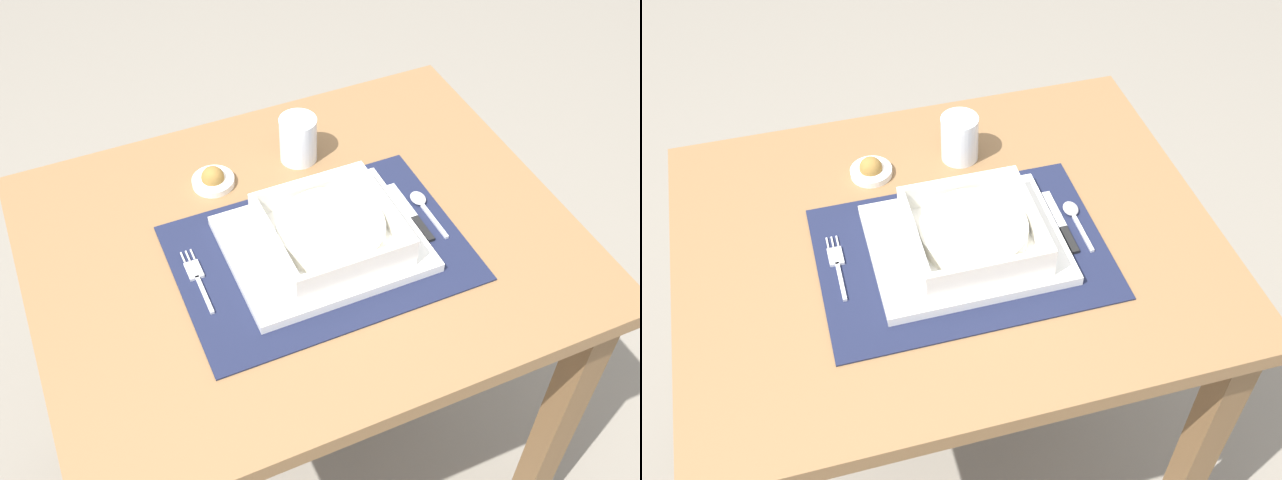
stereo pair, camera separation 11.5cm
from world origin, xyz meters
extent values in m
plane|color=gray|center=(0.00, 0.00, 0.00)|extent=(6.00, 6.00, 0.00)
cube|color=brown|center=(0.00, 0.00, 0.71)|extent=(0.84, 0.67, 0.03)
cube|color=brown|center=(0.37, -0.29, 0.35)|extent=(0.05, 0.05, 0.70)
cube|color=brown|center=(-0.37, 0.29, 0.35)|extent=(0.05, 0.05, 0.70)
cube|color=brown|center=(0.37, 0.29, 0.35)|extent=(0.05, 0.05, 0.70)
cube|color=#191E38|center=(0.01, -0.04, 0.73)|extent=(0.44, 0.31, 0.00)
cube|color=white|center=(0.02, -0.03, 0.74)|extent=(0.29, 0.24, 0.02)
cube|color=white|center=(0.03, -0.04, 0.75)|extent=(0.19, 0.19, 0.01)
cube|color=white|center=(-0.06, -0.04, 0.78)|extent=(0.01, 0.19, 0.04)
cube|color=white|center=(0.12, -0.04, 0.78)|extent=(0.01, 0.19, 0.04)
cube|color=white|center=(0.03, -0.13, 0.78)|extent=(0.17, 0.01, 0.04)
cube|color=white|center=(0.03, 0.05, 0.78)|extent=(0.17, 0.01, 0.04)
cylinder|color=silver|center=(0.03, -0.04, 0.77)|extent=(0.16, 0.16, 0.03)
cube|color=silver|center=(-0.17, -0.05, 0.73)|extent=(0.01, 0.07, 0.00)
cube|color=silver|center=(-0.17, 0.00, 0.73)|extent=(0.02, 0.04, 0.00)
cylinder|color=silver|center=(-0.18, 0.03, 0.73)|extent=(0.00, 0.02, 0.00)
cylinder|color=silver|center=(-0.17, 0.03, 0.73)|extent=(0.00, 0.02, 0.00)
cylinder|color=silver|center=(-0.17, 0.03, 0.73)|extent=(0.00, 0.02, 0.00)
cube|color=silver|center=(0.20, -0.05, 0.73)|extent=(0.01, 0.08, 0.00)
ellipsoid|color=silver|center=(0.20, 0.00, 0.74)|extent=(0.02, 0.03, 0.01)
cube|color=black|center=(0.18, -0.06, 0.73)|extent=(0.01, 0.06, 0.01)
cube|color=silver|center=(0.18, 0.01, 0.73)|extent=(0.01, 0.08, 0.00)
cylinder|color=white|center=(0.07, 0.18, 0.77)|extent=(0.06, 0.06, 0.08)
cylinder|color=#C64C1E|center=(0.07, 0.18, 0.75)|extent=(0.05, 0.05, 0.04)
cylinder|color=white|center=(-0.09, 0.18, 0.73)|extent=(0.07, 0.07, 0.01)
sphere|color=olive|center=(-0.09, 0.18, 0.74)|extent=(0.04, 0.04, 0.04)
camera|label=1|loc=(-0.31, -0.77, 1.59)|focal=43.20mm
camera|label=2|loc=(-0.20, -0.81, 1.59)|focal=43.20mm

